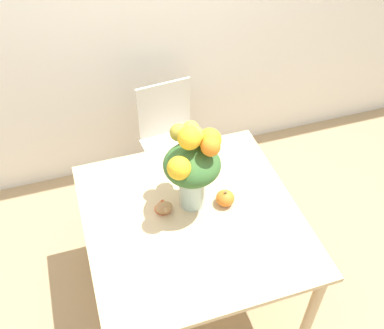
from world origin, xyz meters
TOP-DOWN VIEW (x-y plane):
  - ground_plane at (0.00, 0.00)m, footprint 12.00×12.00m
  - wall_back at (0.00, 1.34)m, footprint 8.00×0.06m
  - dining_table at (0.00, 0.00)m, footprint 1.16×1.17m
  - flower_vase at (0.03, 0.10)m, footprint 0.31×0.36m
  - pumpkin at (0.20, 0.04)m, footprint 0.10×0.10m
  - turkey_figurine at (-0.14, 0.09)m, footprint 0.10×0.13m
  - dining_chair_near_window at (0.14, 0.91)m, footprint 0.46×0.46m

SIDE VIEW (x-z plane):
  - ground_plane at x=0.00m, z-range 0.00..0.00m
  - dining_chair_near_window at x=0.14m, z-range 0.03..0.94m
  - dining_table at x=0.00m, z-range 0.28..1.03m
  - turkey_figurine at x=-0.14m, z-range 0.75..0.83m
  - pumpkin at x=0.20m, z-range 0.74..0.84m
  - flower_vase at x=0.03m, z-range 0.78..1.31m
  - wall_back at x=0.00m, z-range 0.00..2.70m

